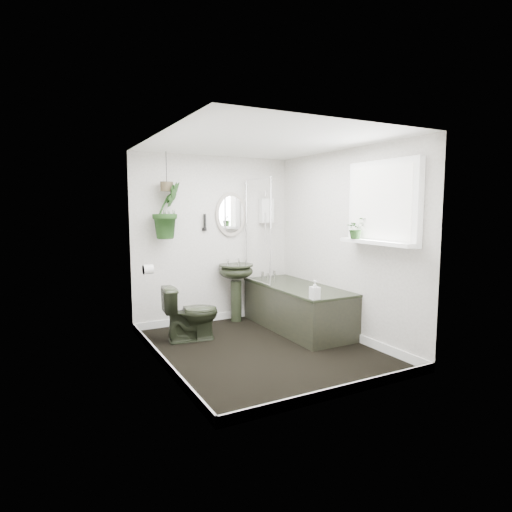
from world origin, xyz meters
name	(u,v)px	position (x,y,z in m)	size (l,w,h in m)	color
floor	(262,350)	(0.00, 0.00, -0.01)	(2.30, 2.80, 0.02)	black
ceiling	(263,141)	(0.00, 0.00, 2.31)	(2.30, 2.80, 0.02)	white
wall_back	(214,240)	(0.00, 1.41, 1.15)	(2.30, 0.02, 2.30)	silver
wall_front	(345,263)	(0.00, -1.41, 1.15)	(2.30, 0.02, 2.30)	silver
wall_left	(159,254)	(-1.16, 0.00, 1.15)	(0.02, 2.80, 2.30)	silver
wall_right	(345,244)	(1.16, 0.00, 1.15)	(0.02, 2.80, 2.30)	silver
skirting	(262,345)	(0.00, 0.00, 0.05)	(2.30, 2.80, 0.10)	white
bathtub	(297,307)	(0.80, 0.50, 0.29)	(0.72, 1.72, 0.58)	black
bath_screen	(258,231)	(0.47, 0.99, 1.28)	(0.04, 0.72, 1.40)	silver
shower_box	(266,211)	(0.80, 1.34, 1.55)	(0.20, 0.10, 0.35)	white
oval_mirror	(231,214)	(0.25, 1.37, 1.50)	(0.46, 0.03, 0.62)	#B0A597
wall_sconce	(205,222)	(-0.15, 1.36, 1.40)	(0.04, 0.04, 0.22)	black
toilet_roll_holder	(148,269)	(-1.10, 0.70, 0.90)	(0.11, 0.11, 0.11)	white
window_recess	(383,203)	(1.09, -0.70, 1.65)	(0.08, 1.00, 0.90)	white
window_sill	(377,242)	(1.02, -0.70, 1.23)	(0.18, 1.00, 0.04)	white
window_blinds	(380,203)	(1.04, -0.70, 1.65)	(0.01, 0.86, 0.76)	white
toilet	(191,313)	(-0.60, 0.70, 0.33)	(0.37, 0.65, 0.67)	black
pedestal_sink	(236,293)	(0.25, 1.22, 0.41)	(0.48, 0.41, 0.82)	black
sill_plant	(356,228)	(0.97, -0.41, 1.37)	(0.21, 0.19, 0.24)	black
hanging_plant	(167,210)	(-0.70, 1.25, 1.56)	(0.40, 0.32, 0.72)	black
soap_bottle	(315,290)	(0.51, -0.29, 0.69)	(0.10, 0.10, 0.21)	black
hanging_pot	(167,187)	(-0.70, 1.25, 1.86)	(0.16, 0.16, 0.12)	#4D422D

